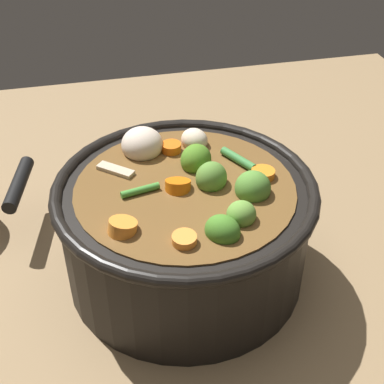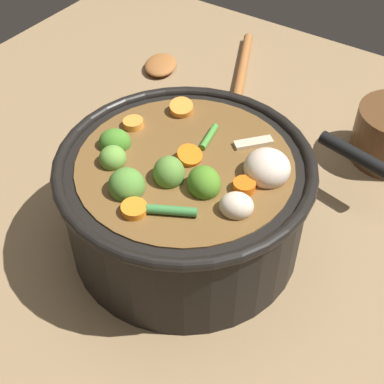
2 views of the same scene
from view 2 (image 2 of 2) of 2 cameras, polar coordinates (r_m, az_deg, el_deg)
name	(u,v)px [view 2 (image 2 of 2)]	position (r m, az deg, el deg)	size (l,w,h in m)	color
ground_plane	(186,237)	(0.67, -0.66, -4.79)	(1.10, 1.10, 0.00)	#8C704C
cooking_pot	(185,199)	(0.62, -0.70, -0.74)	(0.29, 0.29, 0.15)	black
wooden_spoon	(199,69)	(0.95, 0.71, 12.80)	(0.23, 0.22, 0.02)	#A0602E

